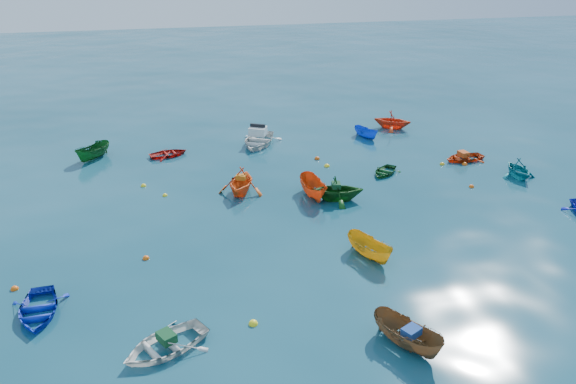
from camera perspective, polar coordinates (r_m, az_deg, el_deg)
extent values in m
plane|color=#093646|center=(28.71, 2.27, -4.69)|extent=(160.00, 160.00, 0.00)
imported|color=#0E2BB8|center=(25.36, -23.99, -11.27)|extent=(2.45, 3.31, 0.66)
imported|color=silver|center=(22.03, -12.35, -15.35)|extent=(4.07, 3.69, 0.69)
imported|color=brown|center=(22.14, 11.93, -15.09)|extent=(2.47, 3.29, 1.20)
imported|color=#F75917|center=(33.93, -4.76, -0.04)|extent=(3.70, 3.94, 1.66)
imported|color=#CC9112|center=(27.31, 8.24, -6.56)|extent=(2.06, 3.10, 1.12)
imported|color=#10481C|center=(37.11, 9.75, 1.85)|extent=(2.93, 2.93, 0.50)
imported|color=#167D88|center=(38.99, 22.25, 1.45)|extent=(2.28, 2.61, 1.33)
imported|color=#B0140E|center=(40.57, -12.02, 3.61)|extent=(3.03, 2.49, 0.55)
imported|color=#D34813|center=(33.29, 2.59, -0.47)|extent=(1.31, 3.29, 1.26)
imported|color=#114914|center=(32.94, 5.02, -0.82)|extent=(3.45, 3.14, 1.57)
imported|color=red|center=(40.75, 17.41, 3.11)|extent=(3.08, 2.37, 0.59)
imported|color=blue|center=(43.97, 7.91, 5.52)|extent=(1.76, 2.56, 0.93)
imported|color=red|center=(46.53, 10.49, 6.38)|extent=(3.86, 3.74, 1.55)
imported|color=#13521E|center=(41.39, -19.07, 3.21)|extent=(2.78, 3.08, 1.17)
imported|color=silver|center=(42.11, -3.05, 4.87)|extent=(4.60, 5.13, 1.48)
cube|color=#114522|center=(21.75, -12.24, -14.20)|extent=(0.80, 0.87, 0.34)
cube|color=navy|center=(21.60, 12.42, -13.70)|extent=(0.82, 0.75, 0.32)
cube|color=#C66A14|center=(33.59, -4.80, 1.51)|extent=(0.70, 0.62, 0.28)
cube|color=#0F3F1E|center=(32.54, 4.90, 0.69)|extent=(0.62, 0.74, 0.32)
cube|color=#C24313|center=(40.53, 17.38, 3.71)|extent=(0.63, 0.78, 0.35)
sphere|color=#EA590C|center=(27.42, -26.01, -8.88)|extent=(0.34, 0.34, 0.34)
sphere|color=yellow|center=(22.78, -3.55, -13.25)|extent=(0.38, 0.38, 0.38)
sphere|color=#E6550C|center=(36.35, 18.13, 0.48)|extent=(0.32, 0.32, 0.32)
sphere|color=yellow|center=(34.15, -12.39, -0.38)|extent=(0.29, 0.29, 0.29)
sphere|color=#E65A0C|center=(27.73, -14.23, -6.59)|extent=(0.33, 0.33, 0.33)
sphere|color=yellow|center=(37.85, 3.97, 2.60)|extent=(0.38, 0.38, 0.38)
sphere|color=#DF500C|center=(39.91, 17.50, 2.66)|extent=(0.37, 0.37, 0.37)
sphere|color=yellow|center=(35.80, -14.46, 0.58)|extent=(0.33, 0.33, 0.33)
sphere|color=#D0480B|center=(39.12, 2.97, 3.35)|extent=(0.38, 0.38, 0.38)
sphere|color=gold|center=(39.51, 15.38, 2.71)|extent=(0.33, 0.33, 0.33)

